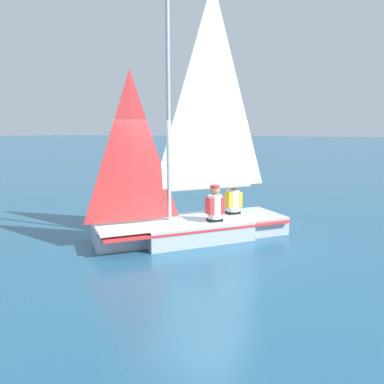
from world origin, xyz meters
TOP-DOWN VIEW (x-y plane):
  - ground_plane at (0.00, 0.00)m, footprint 260.00×260.00m
  - sailboat_main at (-0.01, 0.01)m, footprint 4.00×3.80m
  - sailor_helm at (-0.09, 0.49)m, footprint 0.43×0.42m
  - sailor_crew at (-0.94, 0.60)m, footprint 0.43×0.42m
  - buoy_marker at (-5.85, -4.38)m, footprint 0.60×0.60m

SIDE VIEW (x-z plane):
  - ground_plane at x=0.00m, z-range 0.00..0.00m
  - buoy_marker at x=-5.85m, z-range -0.44..0.87m
  - sailor_crew at x=-0.94m, z-range 0.04..1.20m
  - sailor_helm at x=-0.09m, z-range 0.05..1.21m
  - sailboat_main at x=-0.01m, z-range -1.97..3.42m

